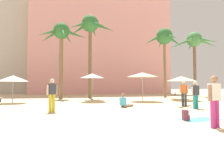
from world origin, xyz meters
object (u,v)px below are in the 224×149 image
at_px(palm_tree_left, 90,28).
at_px(person_near_left, 215,99).
at_px(palm_tree_center, 165,39).
at_px(beach_towel, 200,119).
at_px(palm_tree_far_right, 194,43).
at_px(cafe_umbrella_4, 92,76).
at_px(palm_tree_far_left, 61,37).
at_px(person_near_right, 183,92).
at_px(backpack, 185,115).
at_px(cafe_umbrella_5, 181,79).
at_px(cafe_umbrella_2, 142,75).
at_px(cafe_umbrella_1, 13,78).
at_px(person_mid_right, 125,102).
at_px(person_mid_center, 52,94).
at_px(person_far_left, 196,94).

xyz_separation_m(palm_tree_left, person_near_left, (2.55, -16.39, -6.50)).
bearing_deg(palm_tree_center, beach_towel, -109.98).
height_order(palm_tree_far_right, cafe_umbrella_4, palm_tree_far_right).
bearing_deg(palm_tree_far_right, beach_towel, -121.96).
distance_m(palm_tree_far_left, cafe_umbrella_4, 7.26).
bearing_deg(person_near_right, backpack, -152.66).
bearing_deg(cafe_umbrella_5, person_near_left, -114.61).
xyz_separation_m(palm_tree_far_right, backpack, (-10.94, -16.52, -6.51)).
distance_m(palm_tree_far_right, cafe_umbrella_2, 12.13).
xyz_separation_m(palm_tree_left, cafe_umbrella_4, (-0.24, -4.49, -5.27)).
distance_m(cafe_umbrella_2, backpack, 10.35).
height_order(cafe_umbrella_1, person_near_right, cafe_umbrella_1).
bearing_deg(backpack, palm_tree_center, 78.73).
distance_m(palm_tree_far_left, cafe_umbrella_2, 9.94).
bearing_deg(palm_tree_left, cafe_umbrella_2, -49.96).
bearing_deg(person_mid_right, palm_tree_center, 16.43).
distance_m(cafe_umbrella_5, backpack, 11.82).
xyz_separation_m(cafe_umbrella_4, person_mid_center, (-2.78, -6.65, -1.23)).
bearing_deg(backpack, palm_tree_far_right, 67.50).
relative_size(palm_tree_far_right, cafe_umbrella_2, 2.96).
bearing_deg(person_far_left, person_near_right, 161.97).
distance_m(palm_tree_far_left, person_far_left, 15.45).
xyz_separation_m(cafe_umbrella_1, beach_towel, (9.56, -10.12, -1.91)).
distance_m(person_far_left, person_mid_right, 4.27).
height_order(cafe_umbrella_4, backpack, cafe_umbrella_4).
xyz_separation_m(palm_tree_left, palm_tree_center, (8.25, -0.53, -0.92)).
bearing_deg(beach_towel, person_near_right, 66.87).
bearing_deg(person_mid_right, cafe_umbrella_4, 71.71).
xyz_separation_m(cafe_umbrella_2, backpack, (-1.72, -9.99, -2.10)).
height_order(palm_tree_center, beach_towel, palm_tree_center).
bearing_deg(beach_towel, palm_tree_far_right, 58.04).
distance_m(palm_tree_left, person_far_left, 13.98).
distance_m(palm_tree_left, cafe_umbrella_1, 9.71).
xyz_separation_m(palm_tree_far_left, person_far_left, (8.18, -11.82, -5.66)).
bearing_deg(beach_towel, backpack, -171.63).
bearing_deg(palm_tree_left, cafe_umbrella_4, -93.10).
relative_size(palm_tree_far_right, cafe_umbrella_5, 2.98).
bearing_deg(person_mid_center, palm_tree_left, -51.26).
xyz_separation_m(cafe_umbrella_5, person_far_left, (-2.80, -6.63, -1.09)).
height_order(cafe_umbrella_5, person_mid_center, cafe_umbrella_5).
bearing_deg(palm_tree_center, backpack, -112.27).
xyz_separation_m(palm_tree_center, palm_tree_far_right, (5.07, 2.18, 0.18)).
xyz_separation_m(person_far_left, person_near_left, (-2.60, -5.17, 0.06)).
xyz_separation_m(cafe_umbrella_2, person_mid_right, (-2.78, -4.58, -2.00)).
height_order(cafe_umbrella_5, person_near_left, cafe_umbrella_5).
height_order(backpack, person_near_right, person_near_right).
height_order(palm_tree_far_left, person_near_right, palm_tree_far_left).
height_order(person_mid_right, person_near_left, person_near_left).
xyz_separation_m(palm_tree_center, beach_towel, (-5.17, -14.23, -6.52)).
relative_size(palm_tree_left, person_mid_center, 5.14).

